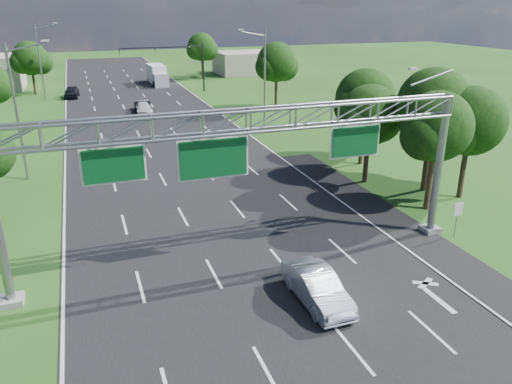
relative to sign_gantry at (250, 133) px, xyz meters
name	(u,v)px	position (x,y,z in m)	size (l,w,h in m)	color
ground	(177,164)	(-0.33, 18.00, -6.89)	(220.00, 220.00, 0.00)	#254715
road	(177,164)	(-0.33, 18.00, -6.89)	(18.00, 180.00, 0.02)	black
road_flare	(391,221)	(9.87, 2.00, -6.89)	(3.00, 30.00, 0.02)	black
sign_gantry	(250,133)	(0.00, 0.00, 0.00)	(23.50, 1.00, 9.56)	gray
regulatory_sign	(458,212)	(12.07, -1.02, -5.38)	(0.60, 0.08, 2.10)	gray
traffic_signal	(179,57)	(7.15, 53.00, -1.72)	(12.21, 0.24, 7.00)	black
streetlight_l_near	(19,106)	(-11.63, 18.00, -1.31)	(2.97, 0.22, 10.16)	gray
streetlight_l_far	(41,59)	(-11.63, 53.00, -1.31)	(2.97, 0.22, 10.16)	gray
streetlight_r_mid	(263,75)	(10.97, 28.00, -1.31)	(2.97, 0.22, 10.16)	gray
tree_cluster_right	(413,114)	(14.47, 7.19, -1.58)	(9.91, 14.60, 8.68)	#2D2116
tree_verge_lc	(31,60)	(-13.25, 58.04, -1.92)	(5.76, 4.80, 7.62)	#2D2116
tree_verge_rd	(277,64)	(15.75, 36.04, -1.26)	(5.76, 4.80, 8.28)	#2D2116
tree_verge_re	(202,48)	(13.75, 66.04, -1.70)	(5.76, 4.80, 7.84)	#2D2116
building_right	(249,63)	(23.67, 70.00, -4.89)	(12.00, 9.00, 4.00)	#A39B89
silver_sedan	(317,287)	(1.60, -4.43, -6.14)	(1.60, 4.59, 1.51)	silver
car_queue_a	(144,108)	(-0.21, 39.37, -6.23)	(1.85, 4.54, 1.32)	silver
car_queue_b	(143,106)	(-0.10, 40.89, -6.27)	(2.05, 4.44, 1.23)	black
car_queue_c	(72,92)	(-8.33, 53.88, -6.11)	(1.85, 4.60, 1.57)	black
box_truck	(157,75)	(5.13, 62.27, -5.42)	(2.55, 8.17, 3.07)	white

